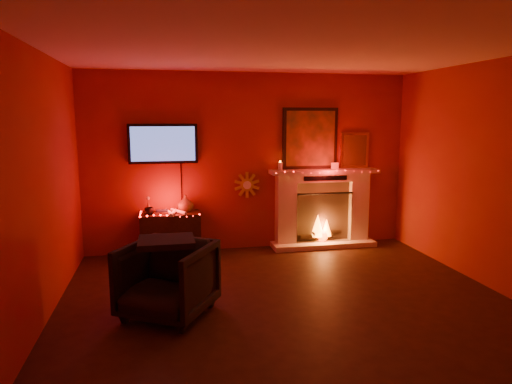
% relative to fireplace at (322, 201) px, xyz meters
% --- Properties ---
extents(room, '(5.00, 5.00, 5.00)m').
position_rel_fireplace_xyz_m(room, '(-1.14, -2.39, 0.63)').
color(room, black).
rests_on(room, ground).
extents(floor, '(5.00, 5.00, 0.00)m').
position_rel_fireplace_xyz_m(floor, '(-1.14, -2.39, -0.72)').
color(floor, black).
rests_on(floor, ground).
extents(fireplace, '(1.72, 0.40, 2.18)m').
position_rel_fireplace_xyz_m(fireplace, '(0.00, 0.00, 0.00)').
color(fireplace, beige).
rests_on(fireplace, floor).
extents(tv, '(1.00, 0.07, 1.24)m').
position_rel_fireplace_xyz_m(tv, '(-2.44, 0.06, 0.92)').
color(tv, black).
rests_on(tv, room).
extents(sunburst_clock, '(0.40, 0.03, 0.40)m').
position_rel_fireplace_xyz_m(sunburst_clock, '(-1.19, 0.09, 0.28)').
color(sunburst_clock, gold).
rests_on(sunburst_clock, room).
extents(console_table, '(0.86, 0.51, 0.90)m').
position_rel_fireplace_xyz_m(console_table, '(-2.37, -0.13, -0.36)').
color(console_table, black).
rests_on(console_table, floor).
extents(armchair, '(1.14, 1.15, 0.77)m').
position_rel_fireplace_xyz_m(armchair, '(-2.44, -2.19, -0.34)').
color(armchair, black).
rests_on(armchair, floor).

